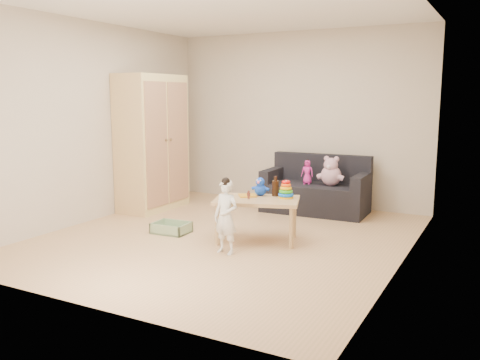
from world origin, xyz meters
The scene contains 13 objects.
room centered at (0.00, 0.00, 1.30)m, with size 4.50×4.50×4.50m.
wardrobe centered at (-1.72, 0.86, 0.97)m, with size 0.54×1.08×1.94m, color #EAD280.
sofa centered at (0.47, 1.74, 0.20)m, with size 1.45×0.72×0.41m, color black.
play_table centered at (0.38, 0.04, 0.25)m, with size 0.94×0.59×0.49m, color tan.
storage_bin centered at (-0.69, -0.14, 0.06)m, with size 0.42×0.32×0.13m, color gray, non-canonical shape.
toddler centered at (0.30, -0.53, 0.38)m, with size 0.28×0.19×0.77m, color silver.
pink_bear centered at (0.70, 1.73, 0.58)m, with size 0.30×0.26×0.35m, color #CC96AB, non-canonical shape.
doll centered at (0.36, 1.69, 0.57)m, with size 0.17×0.11×0.33m, color #DA2897.
ring_stacker centered at (0.66, 0.22, 0.57)m, with size 0.18×0.18×0.20m.
brown_bottle centered at (0.50, 0.28, 0.59)m, with size 0.08×0.08×0.23m.
blue_plush centered at (0.34, 0.22, 0.60)m, with size 0.18×0.14×0.22m, color blue, non-canonical shape.
wooden_figure centered at (0.31, -0.03, 0.54)m, with size 0.04×0.03×0.10m, color maroon, non-canonical shape.
yellow_book centered at (0.22, 0.11, 0.50)m, with size 0.20×0.20×0.01m, color orange.
Camera 1 is at (2.85, -5.02, 1.63)m, focal length 38.00 mm.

